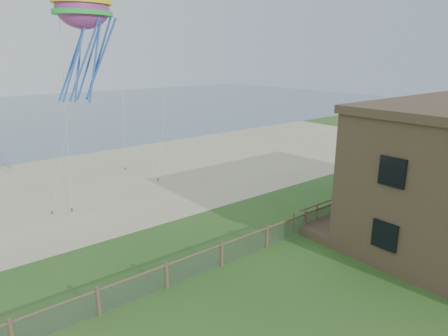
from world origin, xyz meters
The scene contains 6 objects.
ground centered at (0.00, 0.00, 0.00)m, with size 160.00×160.00×0.00m, color #20511B.
sand_beach centered at (0.00, 22.00, 0.00)m, with size 72.00×20.00×0.02m, color tan.
chainlink_fence centered at (0.00, 6.00, 0.55)m, with size 36.20×0.20×1.25m, color #4A3929, non-canonical shape.
motel_deck centered at (13.00, 5.00, 0.25)m, with size 15.00×2.00×0.50m, color brown.
picnic_table centered at (8.33, 2.96, 0.34)m, with size 1.60×1.21×0.68m, color brown, non-canonical shape.
octopus_kite centered at (-2.36, 14.65, 10.35)m, with size 3.18×2.24×6.54m, color #FC4D27, non-canonical shape.
Camera 1 is at (-10.54, -7.30, 9.69)m, focal length 32.00 mm.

